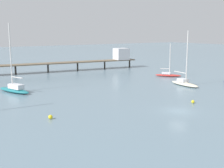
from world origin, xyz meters
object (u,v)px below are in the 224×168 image
object	(u,v)px
sailboat_red	(168,74)
sailboat_teal	(14,88)
pier	(85,59)
sailboat_cream	(184,82)
mooring_buoy_outer	(193,102)
mooring_buoy_near	(50,117)

from	to	relation	value
sailboat_red	sailboat_teal	size ratio (longest dim) A/B	0.64
pier	sailboat_cream	world-z (taller)	sailboat_cream
sailboat_teal	mooring_buoy_outer	xyz separation A→B (m)	(22.34, -25.84, -0.56)
pier	mooring_buoy_outer	size ratio (longest dim) A/B	105.57
mooring_buoy_near	pier	bearing A→B (deg)	55.76
pier	sailboat_red	bearing A→B (deg)	-63.66
sailboat_cream	sailboat_teal	distance (m)	36.26
pier	sailboat_teal	size ratio (longest dim) A/B	4.21
sailboat_teal	mooring_buoy_near	size ratio (longest dim) A/B	22.45
sailboat_red	sailboat_cream	bearing A→B (deg)	-118.86
mooring_buoy_near	sailboat_teal	bearing A→B (deg)	86.83
sailboat_teal	mooring_buoy_near	distance (m)	21.03
pier	mooring_buoy_near	xyz separation A→B (m)	(-29.36, -43.13, -3.21)
sailboat_red	pier	bearing A→B (deg)	116.34
pier	sailboat_teal	bearing A→B (deg)	-141.86
sailboat_red	sailboat_cream	distance (m)	13.35
pier	sailboat_teal	world-z (taller)	sailboat_teal
pier	mooring_buoy_near	world-z (taller)	pier
pier	mooring_buoy_outer	distance (m)	48.45
sailboat_cream	sailboat_teal	size ratio (longest dim) A/B	0.89
sailboat_cream	sailboat_teal	world-z (taller)	sailboat_teal
sailboat_cream	mooring_buoy_outer	size ratio (longest dim) A/B	22.42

